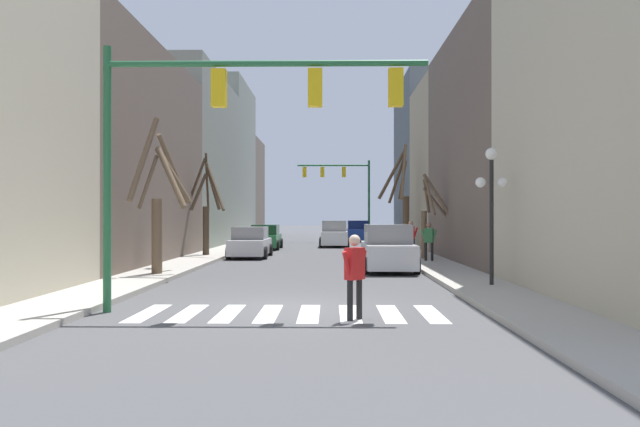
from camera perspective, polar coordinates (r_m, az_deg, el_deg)
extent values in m
plane|color=#4C4C4F|center=(14.87, -2.64, -8.60)|extent=(240.00, 240.00, 0.00)
cube|color=#ADA89E|center=(16.11, -22.26, -7.67)|extent=(2.04, 90.00, 0.15)
cube|color=#ADA89E|center=(15.49, 17.83, -7.98)|extent=(2.04, 90.00, 0.15)
cube|color=#66564C|center=(29.54, -19.58, 4.92)|extent=(6.00, 15.83, 9.59)
cube|color=gray|center=(44.01, -12.67, 4.59)|extent=(6.00, 14.32, 11.66)
cube|color=gray|center=(56.54, -9.62, 4.59)|extent=(6.00, 11.22, 13.73)
cube|color=#66564C|center=(66.19, -8.05, 2.31)|extent=(6.00, 8.63, 10.06)
cube|color=#66564C|center=(29.38, 17.79, 5.84)|extent=(6.00, 13.52, 10.51)
cube|color=tan|center=(39.84, 13.24, 4.13)|extent=(6.00, 8.17, 10.33)
cube|color=#515B66|center=(49.10, 10.90, 4.58)|extent=(6.00, 10.58, 12.48)
cube|color=white|center=(14.57, -15.47, -8.76)|extent=(0.45, 2.60, 0.01)
cube|color=white|center=(14.34, -11.97, -8.90)|extent=(0.45, 2.60, 0.01)
cube|color=white|center=(14.17, -8.38, -9.01)|extent=(0.45, 2.60, 0.01)
cube|color=white|center=(14.05, -4.71, -9.09)|extent=(0.45, 2.60, 0.01)
cube|color=white|center=(14.00, -0.99, -9.12)|extent=(0.45, 2.60, 0.01)
cube|color=white|center=(14.00, 2.74, -9.12)|extent=(0.45, 2.60, 0.01)
cube|color=white|center=(14.05, 6.45, -9.09)|extent=(0.45, 2.60, 0.01)
cube|color=white|center=(14.17, 10.12, -9.01)|extent=(0.45, 2.60, 0.01)
cylinder|color=#236038|center=(14.82, -18.88, 2.98)|extent=(0.18, 0.18, 5.99)
cylinder|color=#236038|center=(14.41, -4.87, 13.50)|extent=(7.20, 0.14, 0.14)
cube|color=yellow|center=(14.43, -9.22, 11.24)|extent=(0.32, 0.28, 0.84)
cube|color=yellow|center=(14.22, -0.45, 11.41)|extent=(0.32, 0.28, 0.84)
cube|color=yellow|center=(14.29, 6.94, 11.36)|extent=(0.32, 0.28, 0.84)
cylinder|color=#236038|center=(51.10, 4.50, 1.13)|extent=(0.18, 0.18, 6.67)
cylinder|color=#236038|center=(51.15, 1.21, 4.43)|extent=(5.86, 0.14, 0.14)
cube|color=yellow|center=(51.12, 2.20, 3.81)|extent=(0.32, 0.28, 0.84)
cube|color=yellow|center=(51.11, 0.22, 3.81)|extent=(0.32, 0.28, 0.84)
cube|color=yellow|center=(51.15, -1.42, 3.81)|extent=(0.32, 0.28, 0.84)
cylinder|color=black|center=(18.92, 15.41, -0.78)|extent=(0.12, 0.12, 3.65)
sphere|color=white|center=(19.00, 15.41, 5.28)|extent=(0.36, 0.36, 0.36)
sphere|color=white|center=(18.86, 14.47, 2.77)|extent=(0.31, 0.31, 0.31)
sphere|color=white|center=(19.02, 16.35, 2.74)|extent=(0.31, 0.31, 0.31)
cube|color=white|center=(43.26, 1.30, -2.22)|extent=(1.78, 4.35, 0.90)
cube|color=gray|center=(43.24, 1.30, -1.14)|extent=(1.64, 2.26, 0.74)
cylinder|color=black|center=(44.62, 0.12, -2.56)|extent=(0.22, 0.64, 0.64)
cylinder|color=black|center=(44.63, 2.45, -2.55)|extent=(0.22, 0.64, 0.64)
cylinder|color=black|center=(41.93, 0.07, -2.71)|extent=(0.22, 0.64, 0.64)
cylinder|color=black|center=(41.94, 2.55, -2.71)|extent=(0.22, 0.64, 0.64)
cube|color=navy|center=(51.78, 3.46, -1.91)|extent=(1.78, 4.15, 0.86)
cube|color=#0E1C46|center=(51.76, 3.46, -1.04)|extent=(1.64, 2.16, 0.71)
cylinder|color=black|center=(53.04, 2.42, -2.18)|extent=(0.22, 0.64, 0.64)
cylinder|color=black|center=(53.12, 4.38, -2.17)|extent=(0.22, 0.64, 0.64)
cylinder|color=black|center=(50.47, 2.49, -2.28)|extent=(0.22, 0.64, 0.64)
cylinder|color=black|center=(50.56, 4.56, -2.27)|extent=(0.22, 0.64, 0.64)
cube|color=silver|center=(24.69, 6.19, -3.77)|extent=(1.85, 4.76, 0.91)
cube|color=slate|center=(24.66, 6.19, -1.86)|extent=(1.70, 2.47, 0.74)
cylinder|color=black|center=(26.12, 3.82, -4.25)|extent=(0.22, 0.64, 0.64)
cylinder|color=black|center=(26.28, 7.95, -4.23)|extent=(0.22, 0.64, 0.64)
cylinder|color=black|center=(23.18, 4.20, -4.77)|extent=(0.22, 0.64, 0.64)
cylinder|color=black|center=(23.36, 8.84, -4.73)|extent=(0.22, 0.64, 0.64)
cube|color=#236B38|center=(40.32, -4.99, -2.47)|extent=(1.73, 4.49, 0.77)
cube|color=#133A1E|center=(40.30, -4.99, -1.48)|extent=(1.60, 2.33, 0.63)
cylinder|color=black|center=(41.81, -6.00, -2.72)|extent=(0.22, 0.64, 0.64)
cylinder|color=black|center=(41.63, -3.58, -2.73)|extent=(0.22, 0.64, 0.64)
cylinder|color=black|center=(39.05, -6.50, -2.90)|extent=(0.22, 0.64, 0.64)
cylinder|color=black|center=(38.86, -3.91, -2.91)|extent=(0.22, 0.64, 0.64)
cube|color=silver|center=(32.50, -6.39, -3.02)|extent=(1.77, 4.60, 0.77)
cube|color=slate|center=(32.47, -6.39, -1.78)|extent=(1.63, 2.39, 0.63)
cylinder|color=black|center=(34.04, -7.60, -3.30)|extent=(0.22, 0.64, 0.64)
cylinder|color=black|center=(33.82, -4.56, -3.32)|extent=(0.22, 0.64, 0.64)
cylinder|color=black|center=(31.23, -8.37, -3.58)|extent=(0.22, 0.64, 0.64)
cylinder|color=black|center=(30.99, -5.06, -3.61)|extent=(0.22, 0.64, 0.64)
cylinder|color=black|center=(25.02, -14.72, -3.92)|extent=(0.12, 0.12, 0.78)
cylinder|color=black|center=(24.74, -14.66, -3.97)|extent=(0.12, 0.12, 0.78)
cube|color=black|center=(24.84, -14.69, -2.34)|extent=(0.33, 0.43, 0.61)
sphere|color=beige|center=(24.83, -14.69, -1.31)|extent=(0.22, 0.22, 0.22)
cylinder|color=black|center=(25.06, -14.73, -2.42)|extent=(0.17, 0.28, 0.59)
cylinder|color=black|center=(24.63, -14.65, -2.46)|extent=(0.17, 0.28, 0.59)
cylinder|color=black|center=(13.24, 3.60, -7.81)|extent=(0.13, 0.13, 0.84)
cylinder|color=black|center=(13.00, 2.76, -7.95)|extent=(0.13, 0.13, 0.84)
cube|color=red|center=(13.04, 3.18, -4.60)|extent=(0.45, 0.46, 0.66)
sphere|color=beige|center=(13.01, 3.18, -2.46)|extent=(0.24, 0.24, 0.24)
cylinder|color=red|center=(13.23, 3.83, -4.72)|extent=(0.26, 0.28, 0.64)
cylinder|color=red|center=(12.86, 2.52, -4.86)|extent=(0.26, 0.28, 0.64)
cylinder|color=#282D47|center=(32.11, 8.03, -3.05)|extent=(0.12, 0.12, 0.82)
cylinder|color=#282D47|center=(32.11, 8.56, -3.05)|extent=(0.12, 0.12, 0.82)
cube|color=red|center=(32.08, 8.30, -1.74)|extent=(0.43, 0.28, 0.65)
sphere|color=tan|center=(32.07, 8.30, -0.89)|extent=(0.23, 0.23, 0.23)
cylinder|color=red|center=(32.08, 7.88, -1.82)|extent=(0.29, 0.13, 0.63)
cylinder|color=red|center=(32.08, 8.71, -1.82)|extent=(0.29, 0.13, 0.63)
cylinder|color=black|center=(28.37, 9.64, -3.45)|extent=(0.12, 0.12, 0.81)
cylinder|color=black|center=(28.30, 10.21, -3.46)|extent=(0.12, 0.12, 0.81)
cube|color=#337542|center=(28.30, 9.93, -1.99)|extent=(0.45, 0.36, 0.64)
sphere|color=#8C664C|center=(28.29, 9.92, -1.04)|extent=(0.23, 0.23, 0.23)
cylinder|color=#337542|center=(28.36, 9.48, -2.07)|extent=(0.29, 0.19, 0.62)
cylinder|color=#337542|center=(28.25, 10.37, -2.08)|extent=(0.29, 0.19, 0.62)
cylinder|color=#473828|center=(32.58, -10.39, -1.55)|extent=(0.33, 0.33, 2.49)
cylinder|color=#473828|center=(31.59, -9.53, 2.36)|extent=(1.31, 1.99, 2.43)
cylinder|color=#473828|center=(33.31, -11.28, 2.69)|extent=(1.37, 1.32, 2.67)
cylinder|color=#473828|center=(33.05, -9.78, 2.45)|extent=(0.67, 1.17, 2.46)
cylinder|color=#473828|center=(33.19, -10.28, 2.82)|extent=(0.22, 1.26, 3.01)
cylinder|color=#473828|center=(32.51, -11.04, 1.94)|extent=(0.85, 0.48, 1.94)
cylinder|color=brown|center=(38.69, 7.86, -0.81)|extent=(0.40, 0.40, 3.19)
cylinder|color=brown|center=(38.78, 6.63, 3.64)|extent=(1.83, 0.40, 3.21)
cylinder|color=brown|center=(39.31, 7.08, 3.16)|extent=(1.07, 1.41, 3.07)
cylinder|color=brown|center=(37.97, 7.65, 3.84)|extent=(0.62, 1.74, 3.47)
cylinder|color=brown|center=(39.15, 7.55, 3.06)|extent=(0.48, 1.00, 2.39)
cylinder|color=brown|center=(22.51, -14.69, -2.01)|extent=(0.37, 0.37, 2.61)
cylinder|color=brown|center=(22.24, -15.45, 2.80)|extent=(0.53, 0.84, 1.92)
cylinder|color=brown|center=(22.16, -15.85, 4.85)|extent=(0.81, 1.26, 3.00)
cylinder|color=brown|center=(22.59, -13.25, 3.37)|extent=(1.24, 0.59, 2.00)
cylinder|color=brown|center=(23.48, -13.25, 3.94)|extent=(0.70, 2.22, 2.45)
cylinder|color=brown|center=(21.96, -13.49, 3.25)|extent=(1.34, 1.09, 2.23)
cylinder|color=brown|center=(29.91, 9.48, -1.90)|extent=(0.27, 0.27, 2.25)
cylinder|color=brown|center=(29.74, 10.70, 1.63)|extent=(1.31, 0.72, 2.12)
cylinder|color=brown|center=(29.99, 10.48, 1.04)|extent=(1.17, 0.15, 1.41)
cylinder|color=brown|center=(29.45, 9.98, 1.70)|extent=(0.45, 1.11, 1.94)
cylinder|color=brown|center=(30.39, 9.72, 1.56)|extent=(0.52, 1.03, 1.62)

